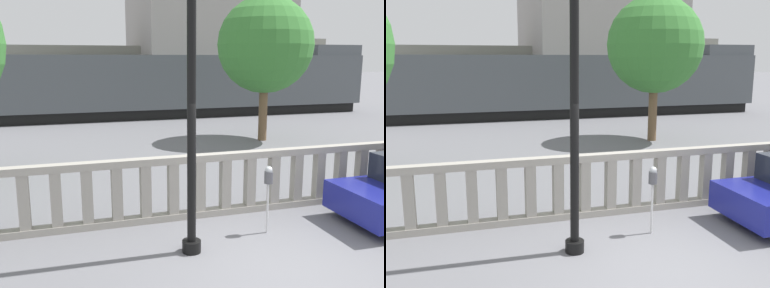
{
  "view_description": "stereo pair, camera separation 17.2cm",
  "coord_description": "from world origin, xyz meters",
  "views": [
    {
      "loc": [
        -3.18,
        -5.3,
        3.2
      ],
      "look_at": [
        -0.41,
        3.6,
        1.32
      ],
      "focal_mm": 40.0,
      "sensor_mm": 36.0,
      "label": 1
    },
    {
      "loc": [
        -3.01,
        -5.35,
        3.2
      ],
      "look_at": [
        -0.41,
        3.6,
        1.32
      ],
      "focal_mm": 40.0,
      "sensor_mm": 36.0,
      "label": 2
    }
  ],
  "objects": [
    {
      "name": "ground_plane",
      "position": [
        0.0,
        0.0,
        0.0
      ],
      "size": [
        160.0,
        160.0,
        0.0
      ],
      "primitive_type": "plane",
      "color": "slate"
    },
    {
      "name": "balustrade",
      "position": [
        -0.0,
        2.6,
        0.65
      ],
      "size": [
        15.29,
        0.24,
        1.3
      ],
      "color": "#9E998E",
      "rests_on": "ground"
    },
    {
      "name": "lamppost",
      "position": [
        -1.2,
        1.09,
        3.55
      ],
      "size": [
        0.37,
        0.37,
        6.28
      ],
      "color": "black",
      "rests_on": "ground"
    },
    {
      "name": "parking_meter",
      "position": [
        0.38,
        1.44,
        1.01
      ],
      "size": [
        0.16,
        0.16,
        1.28
      ],
      "color": "silver",
      "rests_on": "ground"
    },
    {
      "name": "train_near",
      "position": [
        3.89,
        17.77,
        1.78
      ],
      "size": [
        21.05,
        2.79,
        3.97
      ],
      "color": "black",
      "rests_on": "ground"
    },
    {
      "name": "train_far",
      "position": [
        2.5,
        22.93,
        2.07
      ],
      "size": [
        25.85,
        2.67,
        4.56
      ],
      "color": "black",
      "rests_on": "ground"
    },
    {
      "name": "building_block",
      "position": [
        6.42,
        22.85,
        5.06
      ],
      "size": [
        9.14,
        9.12,
        10.11
      ],
      "color": "gray",
      "rests_on": "ground"
    },
    {
      "name": "tree_left",
      "position": [
        4.46,
        9.83,
        3.69
      ],
      "size": [
        3.67,
        3.67,
        5.53
      ],
      "color": "brown",
      "rests_on": "ground"
    }
  ]
}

